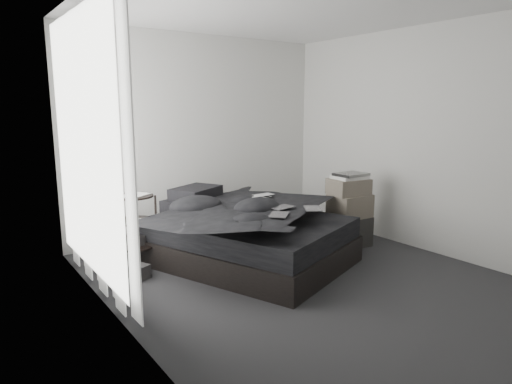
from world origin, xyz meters
TOP-DOWN VIEW (x-y plane):
  - floor at (0.00, 0.00)m, footprint 3.60×4.20m
  - ceiling at (0.00, 0.00)m, footprint 3.60×4.20m
  - wall_back at (0.00, 2.10)m, footprint 3.60×0.01m
  - wall_left at (-1.80, 0.00)m, footprint 0.01×4.20m
  - wall_right at (1.80, 0.00)m, footprint 0.01×4.20m
  - window_left at (-1.78, 0.90)m, footprint 0.02×2.00m
  - curtain_left at (-1.73, 0.90)m, footprint 0.06×2.12m
  - bed at (-0.17, 0.70)m, footprint 2.15×2.44m
  - mattress at (-0.17, 0.70)m, footprint 2.07×2.36m
  - duvet at (-0.15, 0.66)m, footprint 2.01×2.15m
  - pillow_lower at (-0.50, 1.42)m, footprint 0.72×0.60m
  - pillow_upper at (-0.42, 1.43)m, footprint 0.69×0.61m
  - laptop at (0.16, 0.88)m, footprint 0.33×0.22m
  - comic_a at (-0.21, 0.11)m, footprint 0.30×0.30m
  - comic_b at (0.01, 0.35)m, footprint 0.28×0.20m
  - comic_c at (0.24, 0.12)m, footprint 0.28×0.31m
  - side_stand at (-1.25, 1.25)m, footprint 0.54×0.54m
  - papers at (-1.23, 1.24)m, footprint 0.37×0.34m
  - floor_books at (-1.34, 0.93)m, footprint 0.22×0.25m
  - box_lower at (1.17, 0.51)m, footprint 0.53×0.43m
  - box_mid at (1.18, 0.50)m, footprint 0.47×0.38m
  - box_upper at (1.16, 0.51)m, footprint 0.49×0.42m
  - art_book_white at (1.17, 0.51)m, footprint 0.40×0.34m
  - art_book_snake at (1.18, 0.50)m, footprint 0.36×0.29m

SIDE VIEW (x-z plane):
  - floor at x=0.00m, z-range -0.01..0.01m
  - floor_books at x=-1.34m, z-range 0.00..0.15m
  - bed at x=-0.17m, z-range 0.00..0.28m
  - box_lower at x=1.17m, z-range 0.00..0.36m
  - mattress at x=-0.17m, z-range 0.28..0.49m
  - side_stand at x=-1.25m, z-range 0.00..0.77m
  - box_mid at x=1.18m, z-range 0.36..0.64m
  - pillow_lower at x=-0.50m, z-range 0.49..0.63m
  - duvet at x=-0.15m, z-range 0.49..0.73m
  - pillow_upper at x=-0.42m, z-range 0.63..0.76m
  - comic_a at x=-0.21m, z-range 0.73..0.73m
  - box_upper at x=1.16m, z-range 0.64..0.83m
  - comic_b at x=0.01m, z-range 0.73..0.74m
  - laptop at x=0.16m, z-range 0.73..0.75m
  - comic_c at x=0.24m, z-range 0.74..0.75m
  - papers at x=-1.23m, z-range 0.77..0.79m
  - art_book_white at x=1.17m, z-range 0.83..0.87m
  - art_book_snake at x=1.18m, z-range 0.87..0.90m
  - curtain_left at x=-1.73m, z-range 0.04..2.52m
  - wall_back at x=0.00m, z-range 0.00..2.60m
  - wall_left at x=-1.80m, z-range 0.00..2.60m
  - wall_right at x=1.80m, z-range 0.00..2.60m
  - window_left at x=-1.78m, z-range 0.20..2.50m
  - ceiling at x=0.00m, z-range 2.60..2.60m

